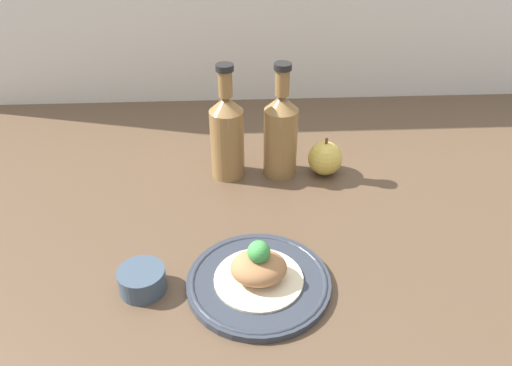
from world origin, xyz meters
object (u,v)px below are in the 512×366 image
(cider_bottle_left, at_px, (227,134))
(apple, at_px, (325,158))
(dipping_bowl, at_px, (142,280))
(plated_food, at_px, (259,268))
(cider_bottle_right, at_px, (281,132))
(plate, at_px, (259,282))

(cider_bottle_left, distance_m, apple, 0.21)
(apple, xyz_separation_m, dipping_bowl, (-0.33, -0.32, -0.02))
(plated_food, distance_m, cider_bottle_right, 0.33)
(plate, bearing_deg, plated_food, -116.57)
(plate, relative_size, cider_bottle_left, 0.94)
(apple, distance_m, dipping_bowl, 0.46)
(plate, bearing_deg, apple, 64.07)
(plated_food, height_order, cider_bottle_right, cider_bottle_right)
(cider_bottle_right, xyz_separation_m, apple, (0.09, -0.01, -0.06))
(cider_bottle_left, relative_size, apple, 2.83)
(cider_bottle_right, distance_m, apple, 0.11)
(plated_food, relative_size, apple, 1.64)
(plated_food, bearing_deg, plate, 63.43)
(cider_bottle_left, bearing_deg, plate, -82.15)
(apple, bearing_deg, dipping_bowl, -136.38)
(cider_bottle_left, height_order, cider_bottle_right, same)
(plated_food, height_order, dipping_bowl, plated_food)
(plate, xyz_separation_m, cider_bottle_left, (-0.04, 0.32, 0.09))
(cider_bottle_left, xyz_separation_m, cider_bottle_right, (0.11, 0.00, 0.00))
(cider_bottle_right, bearing_deg, plated_food, -100.88)
(plate, xyz_separation_m, cider_bottle_right, (0.06, 0.32, 0.09))
(plated_food, distance_m, apple, 0.35)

